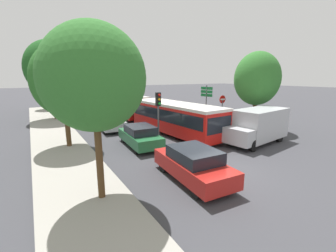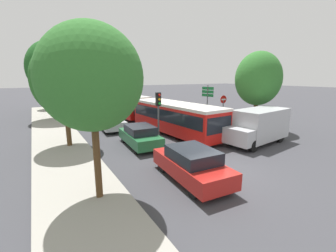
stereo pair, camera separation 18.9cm
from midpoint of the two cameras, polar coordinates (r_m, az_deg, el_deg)
The scene contains 16 objects.
ground_plane at distance 11.37m, azimuth 13.16°, elevation -10.88°, with size 200.00×200.00×0.00m, color #3D3D42.
kerb_strip_left at distance 20.18m, azimuth -26.58°, elevation -1.39°, with size 3.20×34.47×0.14m, color #9E998E.
articulated_bus at distance 20.49m, azimuth -3.82°, elevation 3.92°, with size 3.66×16.51×2.43m.
city_bus_rear at distance 32.51m, azimuth -20.98°, elevation 6.29°, with size 2.53×11.26×2.42m.
queued_car_red at distance 9.91m, azimuth 6.56°, elevation -9.58°, with size 2.05×4.30×1.46m.
queued_car_green at distance 14.59m, azimuth -6.78°, elevation -2.47°, with size 1.95×4.10×1.39m.
queued_car_silver at distance 19.64m, azimuth -14.03°, elevation 1.17°, with size 2.00×4.20×1.42m.
white_van at distance 16.26m, azimuth 22.31°, elevation 0.17°, with size 5.20×2.56×2.31m.
traffic_light at distance 15.26m, azimuth -2.07°, elevation 5.14°, with size 0.32×0.36×3.40m.
no_entry_sign at distance 20.52m, azimuth 14.07°, elevation 4.92°, with size 0.70×0.08×2.82m.
direction_sign_post at distance 22.88m, azimuth 10.24°, elevation 7.58°, with size 0.32×1.39×3.60m.
tree_left_near at distance 7.89m, azimuth -18.25°, elevation 11.45°, with size 3.42×3.42×6.18m.
tree_left_mid at distance 15.11m, azimuth -24.58°, elevation 10.18°, with size 3.65×3.65×6.43m.
tree_left_far at distance 25.87m, azimuth -26.87°, elevation 12.65°, with size 4.91×4.91×7.99m.
tree_left_distant at distance 34.61m, azimuth -27.90°, elevation 10.43°, with size 3.31×3.31×5.79m.
tree_right_near at distance 20.19m, azimuth 22.14°, elevation 10.74°, with size 3.69×3.69×6.46m.
Camera 2 is at (-7.29, -7.48, 4.45)m, focal length 24.00 mm.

